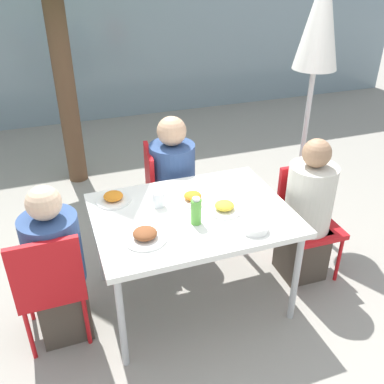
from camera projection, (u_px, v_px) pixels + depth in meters
ground_plane at (192, 296)px, 3.15m from camera, size 24.00×24.00×0.00m
building_facade at (91, 11)px, 5.78m from camera, size 10.00×0.20×3.00m
dining_table at (192, 219)px, 2.82m from camera, size 1.28×0.95×0.74m
chair_left at (50, 281)px, 2.57m from camera, size 0.40×0.40×0.85m
person_left at (57, 269)px, 2.64m from camera, size 0.34×0.34×1.09m
chair_right at (306, 213)px, 3.23m from camera, size 0.41×0.41×0.85m
person_right at (307, 216)px, 3.13m from camera, size 0.34×0.34×1.13m
chair_far at (163, 189)px, 3.56m from camera, size 0.45×0.45×0.85m
person_far at (173, 187)px, 3.51m from camera, size 0.36×0.36×1.13m
closed_umbrella at (319, 34)px, 3.30m from camera, size 0.36×0.36×2.19m
plate_0 at (113, 198)px, 2.89m from camera, size 0.24×0.24×0.07m
plate_1 at (145, 236)px, 2.51m from camera, size 0.26×0.26×0.07m
plate_2 at (224, 208)px, 2.79m from camera, size 0.23×0.23×0.06m
plate_3 at (193, 198)px, 2.90m from camera, size 0.22×0.22×0.06m
bottle at (196, 211)px, 2.63m from camera, size 0.07×0.07×0.18m
drinking_cup at (159, 199)px, 2.83m from camera, size 0.08×0.08×0.10m
salad_bowl at (254, 227)px, 2.60m from camera, size 0.17×0.17×0.05m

